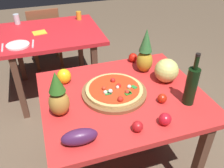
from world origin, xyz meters
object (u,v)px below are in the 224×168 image
Objects in this scene: melon at (166,71)px; drinking_glass_juice at (79,16)px; eggplant at (79,137)px; drinking_glass_water at (17,19)px; background_table at (51,41)px; wine_bottle at (191,85)px; tomato_by_bottle at (133,58)px; knife_utensil at (33,44)px; dining_chair at (45,34)px; pineapple_right at (145,53)px; tomato_near_board at (165,119)px; display_table at (122,105)px; tomato_at_corner at (138,126)px; bell_pepper at (64,76)px; dinner_plate at (18,45)px; fork_utensil at (2,48)px; pizza_board at (114,92)px; pineapple_left at (58,96)px; tomato_beside_pepper at (162,98)px; pizza at (114,89)px; napkin_folded at (39,33)px.

drinking_glass_juice is at bearing 102.69° from melon.
drinking_glass_water is at bearing 98.95° from eggplant.
wine_bottle reaches higher than background_table.
melon reaches higher than drinking_glass_juice.
tomato_by_bottle is 1.01m from knife_utensil.
pineapple_right is (0.67, -1.72, 0.45)m from dining_chair.
dining_chair is 2.33m from eggplant.
drinking_glass_water is (-0.82, 2.02, 0.02)m from tomato_near_board.
dining_chair is 1.90m from pineapple_right.
tomato_near_board is at bearing -59.39° from knife_utensil.
display_table is 17.10× the size of tomato_at_corner.
background_table is 14.46× the size of tomato_near_board.
bell_pepper reaches higher than dining_chair.
drinking_glass_juice is (-0.36, 1.81, -0.09)m from wine_bottle.
dinner_plate is 1.22× the size of fork_utensil.
tomato_at_corner is 1.60m from fork_utensil.
tomato_at_corner reaches higher than dinner_plate.
display_table is 14.81× the size of tomato_by_bottle.
eggplant is 1.77× the size of drinking_glass_water.
drinking_glass_water reaches higher than tomato_at_corner.
pineapple_right is at bearing 34.16° from pizza_board.
eggplant reaches higher than tomato_at_corner.
pineapple_left reaches higher than tomato_at_corner.
drinking_glass_juice is (0.07, 1.57, 0.04)m from pizza_board.
tomato_by_bottle reaches higher than tomato_beside_pepper.
wine_bottle is 3.18× the size of bell_pepper.
melon is (0.76, -1.90, 0.38)m from dining_chair.
drinking_glass_juice is 0.54× the size of fork_utensil.
pizza is (0.00, -0.00, 0.03)m from pizza_board.
drinking_glass_juice reaches higher than display_table.
knife_utensil is at bearing 103.98° from bell_pepper.
drinking_glass_water is at bearing 111.14° from pizza_board.
pineapple_left is (-0.07, -1.37, 0.24)m from background_table.
eggplant is at bearing -77.10° from dinner_plate.
bell_pepper is at bearing -83.92° from napkin_folded.
bell_pepper is 1.82× the size of tomato_beside_pepper.
background_table is 9.61× the size of bell_pepper.
dining_chair is 2.36m from wine_bottle.
dinner_plate is 0.35m from napkin_folded.
dinner_plate is (-0.29, -0.92, 0.30)m from dining_chair.
drinking_glass_water is at bearing 107.80° from tomato_at_corner.
pizza reaches higher than tomato_at_corner.
knife_utensil is at bearing 122.52° from tomato_beside_pepper.
drinking_glass_water is (-0.96, 1.42, -0.10)m from pineapple_right.
background_table is at bearing 101.15° from tomato_at_corner.
melon reaches higher than bell_pepper.
dining_chair is at bearing 106.14° from tomato_beside_pepper.
knife_utensil is (-0.11, 1.11, -0.13)m from pineapple_left.
tomato_beside_pepper is at bearing -83.59° from drinking_glass_juice.
drinking_glass_juice is at bearing 134.56° from dining_chair.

